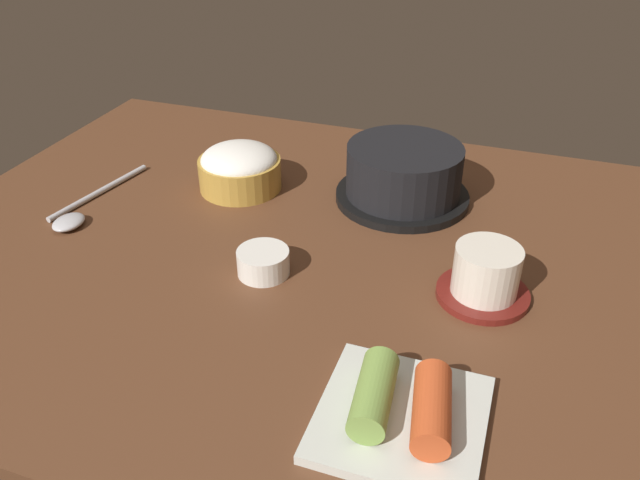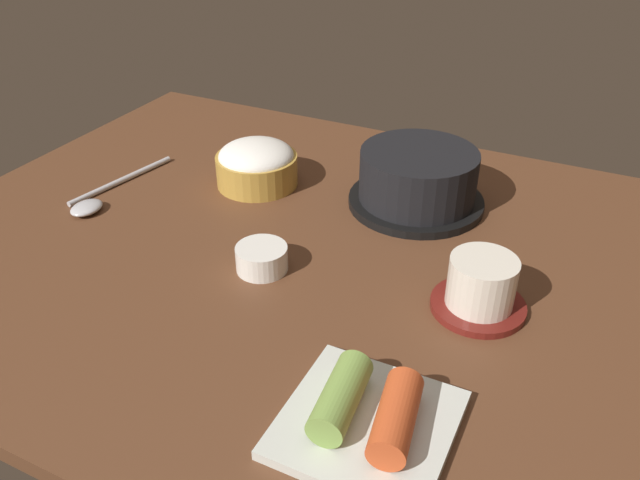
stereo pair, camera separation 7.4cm
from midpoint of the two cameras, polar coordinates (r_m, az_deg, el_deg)
dining_table at (r=78.54cm, az=2.03°, el=-1.50°), size 100.00×76.00×2.00cm
stone_pot at (r=87.09cm, az=11.09°, el=5.29°), size 18.23×18.23×7.85cm
rice_bowl at (r=91.54cm, az=-3.33°, el=6.70°), size 11.56×11.56×6.41cm
tea_cup_with_saucer at (r=69.86cm, az=17.07°, el=-4.07°), size 10.07×10.07×6.19cm
banchan_cup_center at (r=73.63cm, az=-2.33°, el=-1.65°), size 6.01×6.01×2.95cm
kimchi_plate at (r=56.19cm, az=8.14°, el=-15.36°), size 14.15×14.15×4.24cm
spoon at (r=91.76cm, az=-16.80°, el=3.56°), size 5.43×19.99×1.35cm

